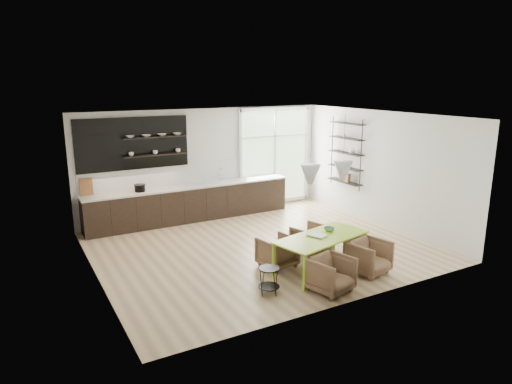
# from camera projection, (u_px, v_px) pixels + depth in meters

# --- Properties ---
(room) EXTENTS (7.02, 6.01, 2.91)m
(room) POSITION_uv_depth(u_px,v_px,m) (259.00, 172.00, 11.06)
(room) COLOR #D7BA86
(room) RESTS_ON ground
(kitchen_run) EXTENTS (5.54, 0.69, 2.75)m
(kitchen_run) POSITION_uv_depth(u_px,v_px,m) (187.00, 198.00, 12.01)
(kitchen_run) COLOR black
(kitchen_run) RESTS_ON ground
(right_shelving) EXTENTS (0.26, 1.22, 1.90)m
(right_shelving) POSITION_uv_depth(u_px,v_px,m) (346.00, 155.00, 12.39)
(right_shelving) COLOR black
(right_shelving) RESTS_ON ground
(dining_table) EXTENTS (2.06, 1.28, 0.70)m
(dining_table) POSITION_uv_depth(u_px,v_px,m) (321.00, 239.00, 8.80)
(dining_table) COLOR #A6DC2A
(dining_table) RESTS_ON ground
(armchair_back_left) EXTENTS (0.76, 0.77, 0.61)m
(armchair_back_left) POSITION_uv_depth(u_px,v_px,m) (277.00, 252.00, 9.08)
(armchair_back_left) COLOR brown
(armchair_back_left) RESTS_ON ground
(armchair_back_right) EXTENTS (0.84, 0.85, 0.63)m
(armchair_back_right) POSITION_uv_depth(u_px,v_px,m) (310.00, 240.00, 9.74)
(armchair_back_right) COLOR brown
(armchair_back_right) RESTS_ON ground
(armchair_front_left) EXTENTS (0.84, 0.85, 0.64)m
(armchair_front_left) POSITION_uv_depth(u_px,v_px,m) (330.00, 274.00, 8.00)
(armchair_front_left) COLOR brown
(armchair_front_left) RESTS_ON ground
(armchair_front_right) EXTENTS (0.85, 0.86, 0.65)m
(armchair_front_right) POSITION_uv_depth(u_px,v_px,m) (368.00, 257.00, 8.76)
(armchair_front_right) COLOR brown
(armchair_front_right) RESTS_ON ground
(wire_stool) EXTENTS (0.38, 0.38, 0.48)m
(wire_stool) POSITION_uv_depth(u_px,v_px,m) (269.00, 277.00, 7.91)
(wire_stool) COLOR black
(wire_stool) RESTS_ON ground
(table_book) EXTENTS (0.36, 0.41, 0.03)m
(table_book) POSITION_uv_depth(u_px,v_px,m) (313.00, 237.00, 8.71)
(table_book) COLOR white
(table_book) RESTS_ON dining_table
(table_bowl) EXTENTS (0.28, 0.28, 0.07)m
(table_bowl) POSITION_uv_depth(u_px,v_px,m) (329.00, 229.00, 9.10)
(table_bowl) COLOR #598A60
(table_bowl) RESTS_ON dining_table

